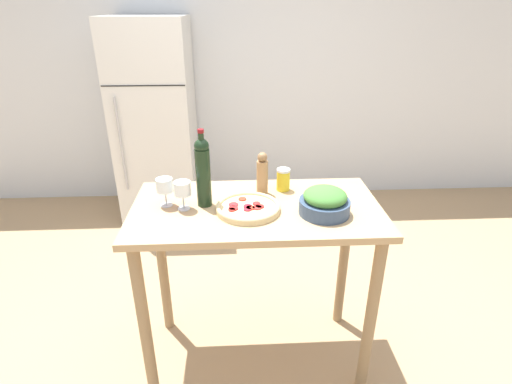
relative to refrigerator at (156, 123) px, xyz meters
name	(u,v)px	position (x,y,z in m)	size (l,w,h in m)	color
ground_plane	(256,354)	(0.80, -1.83, -0.88)	(14.00, 14.00, 0.00)	tan
wall_back	(244,66)	(0.80, 0.39, 0.43)	(6.40, 0.09, 2.60)	silver
refrigerator	(156,123)	(0.00, 0.00, 0.00)	(0.66, 0.70, 1.75)	silver
prep_counter	(256,237)	(0.80, -1.83, -0.09)	(1.19, 0.63, 0.96)	tan
wine_bottle	(203,171)	(0.55, -1.80, 0.26)	(0.07, 0.07, 0.37)	black
wine_glass_near	(182,190)	(0.46, -1.84, 0.18)	(0.08, 0.08, 0.14)	silver
wine_glass_far	(165,187)	(0.37, -1.80, 0.18)	(0.08, 0.08, 0.14)	silver
pepper_mill	(262,174)	(0.83, -1.69, 0.19)	(0.06, 0.06, 0.22)	#AD7F51
salad_bowl	(325,202)	(1.10, -1.92, 0.14)	(0.23, 0.23, 0.13)	#384C6B
homemade_pizza	(248,208)	(0.76, -1.87, 0.10)	(0.30, 0.30, 0.03)	#DBC189
salt_canister	(283,180)	(0.95, -1.65, 0.14)	(0.07, 0.07, 0.12)	yellow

